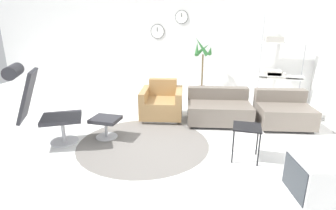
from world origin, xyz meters
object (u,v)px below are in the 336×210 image
couch_low (218,110)px  potted_plant (202,78)px  armchair_red (162,104)px  couch_second (283,113)px  lounge_chair (38,100)px  ottoman (106,123)px  side_table (247,131)px  crt_television (319,182)px  shelf_unit (277,64)px

couch_low → potted_plant: potted_plant is taller
armchair_red → couch_second: 2.31m
armchair_red → couch_low: bearing=170.3°
lounge_chair → ottoman: (0.83, 0.50, -0.48)m
ottoman → potted_plant: (1.21, 2.78, 0.28)m
side_table → crt_television: bearing=-53.0°
couch_low → armchair_red: bearing=-9.8°
couch_second → armchair_red: bearing=-6.9°
lounge_chair → couch_second: 4.22m
lounge_chair → armchair_red: size_ratio=1.34×
ottoman → crt_television: bearing=-20.0°
ottoman → crt_television: 3.12m
ottoman → potted_plant: size_ratio=0.29×
lounge_chair → armchair_red: 2.27m
couch_low → potted_plant: 1.68m
armchair_red → shelf_unit: shelf_unit is taller
couch_low → couch_second: size_ratio=1.21×
potted_plant → shelf_unit: (1.73, 0.13, 0.41)m
crt_television → side_table: bearing=21.6°
side_table → shelf_unit: size_ratio=0.24×
couch_low → potted_plant: bearing=-81.7°
shelf_unit → crt_television: bearing=-90.1°
couch_second → potted_plant: potted_plant is taller
ottoman → couch_second: size_ratio=0.42×
armchair_red → lounge_chair: bearing=38.3°
couch_second → potted_plant: size_ratio=0.70×
ottoman → side_table: (2.24, -0.15, 0.17)m
lounge_chair → side_table: (3.07, 0.34, -0.30)m
ottoman → crt_television: crt_television is taller
crt_television → potted_plant: potted_plant is taller
lounge_chair → armchair_red: bearing=108.3°
side_table → crt_television: crt_television is taller
couch_low → ottoman: bearing=23.7°
side_table → crt_television: (0.69, -0.91, -0.11)m
potted_plant → lounge_chair: bearing=-121.9°
couch_second → potted_plant: (-1.73, 1.42, 0.29)m
lounge_chair → potted_plant: 3.86m
side_table → lounge_chair: bearing=-173.6°
ottoman → couch_second: couch_second is taller
armchair_red → side_table: (1.61, -1.34, 0.15)m
ottoman → potted_plant: bearing=66.5°
lounge_chair → shelf_unit: bearing=101.3°
lounge_chair → potted_plant: potted_plant is taller
armchair_red → side_table: armchair_red is taller
shelf_unit → armchair_red: bearing=-143.3°
lounge_chair → couch_second: lounge_chair is taller
ottoman → shelf_unit: size_ratio=0.22×
couch_low → potted_plant: (-0.55, 1.56, 0.29)m
ottoman → lounge_chair: bearing=-149.1°
lounge_chair → couch_second: (3.76, 1.85, -0.48)m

